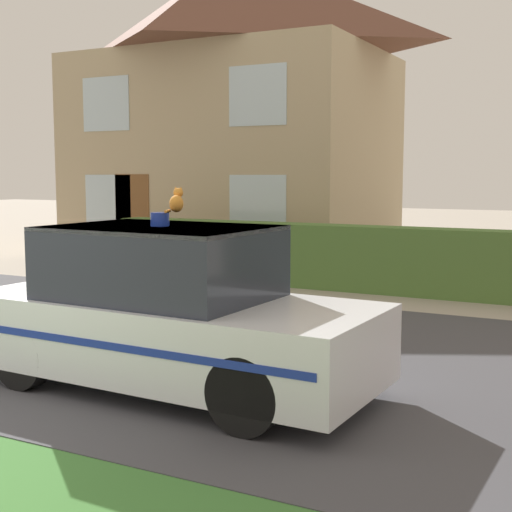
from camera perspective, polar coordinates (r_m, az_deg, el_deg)
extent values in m
cube|color=#424247|center=(9.16, -7.25, -6.77)|extent=(28.00, 6.68, 0.01)
cube|color=#4C7233|center=(12.91, 9.81, -0.28)|extent=(11.04, 0.61, 1.18)
cylinder|color=black|center=(5.84, -0.86, -11.06)|extent=(0.67, 0.22, 0.66)
cylinder|color=black|center=(7.10, 5.20, -7.88)|extent=(0.67, 0.22, 0.66)
cylinder|color=black|center=(7.41, -18.20, -7.57)|extent=(0.67, 0.22, 0.66)
cylinder|color=black|center=(8.44, -10.78, -5.64)|extent=(0.67, 0.22, 0.66)
cube|color=silver|center=(7.06, -6.78, -6.24)|extent=(4.15, 1.81, 0.72)
cube|color=#232833|center=(7.01, -7.64, -0.47)|extent=(2.13, 1.57, 0.70)
cube|color=silver|center=(6.97, -7.69, 2.22)|extent=(2.13, 1.57, 0.04)
cube|color=navy|center=(6.41, -11.26, -7.15)|extent=(3.89, 0.14, 0.07)
cube|color=navy|center=(7.72, -3.09, -4.68)|extent=(3.89, 0.14, 0.07)
cylinder|color=#1933A5|center=(6.97, -7.70, 2.93)|extent=(0.18, 0.18, 0.13)
ellipsoid|color=orange|center=(6.97, -6.38, 4.18)|extent=(0.19, 0.23, 0.17)
ellipsoid|color=beige|center=(7.05, -6.25, 4.11)|extent=(0.09, 0.08, 0.09)
sphere|color=orange|center=(7.05, -6.24, 5.05)|extent=(0.10, 0.10, 0.10)
cone|color=orange|center=(7.04, -6.03, 5.39)|extent=(0.04, 0.04, 0.04)
cone|color=orange|center=(7.06, -6.46, 5.39)|extent=(0.04, 0.04, 0.04)
cylinder|color=orange|center=(6.93, -7.10, 3.58)|extent=(0.08, 0.16, 0.03)
cube|color=tan|center=(19.09, -1.69, 7.97)|extent=(7.57, 5.41, 5.14)
pyramid|color=brown|center=(19.56, -1.73, 19.34)|extent=(7.95, 5.68, 2.58)
cube|color=brown|center=(17.58, -9.86, 3.04)|extent=(1.00, 0.02, 2.10)
cube|color=silver|center=(18.02, -11.75, 4.32)|extent=(1.40, 0.02, 1.30)
cube|color=silver|center=(15.72, 0.11, 4.14)|extent=(1.40, 0.02, 1.30)
cube|color=silver|center=(18.09, -11.93, 11.82)|extent=(1.40, 0.02, 1.30)
cube|color=silver|center=(15.79, 0.11, 12.74)|extent=(1.40, 0.02, 1.30)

